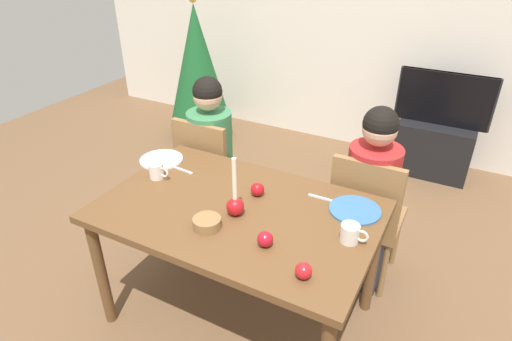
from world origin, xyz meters
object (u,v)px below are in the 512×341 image
Objects in this scene: tv_stand at (433,148)px; plate_right at (355,210)px; plate_left at (161,160)px; person_left_child at (211,161)px; apple_by_right_mug at (257,189)px; chair_right at (366,213)px; mug_left at (157,171)px; apple_near_candle at (304,271)px; apple_by_left_plate at (265,239)px; tv at (445,99)px; christmas_tree at (197,67)px; mug_right at (350,233)px; chair_left at (209,170)px; candle_centerpiece at (235,203)px; bowl_walnuts at (207,223)px; dining_table at (238,222)px; person_right_child at (369,203)px.

plate_right is (-0.18, -2.04, 0.52)m from tv_stand.
plate_right is (1.20, 0.03, 0.00)m from plate_left.
person_left_child is 16.05× the size of apple_by_right_mug.
chair_right is at bearing -1.68° from person_left_child.
apple_near_candle is (1.04, -0.35, -0.01)m from mug_left.
chair_right is 0.43m from plate_right.
plate_left is at bearing 155.52° from apple_by_left_plate.
apple_by_right_mug is (0.70, -0.07, 0.03)m from plate_left.
tv is at bearing 72.45° from apple_by_right_mug.
christmas_tree is (-1.02, 1.33, 0.18)m from person_left_child.
mug_right is (1.13, -0.04, -0.00)m from mug_left.
chair_left is at bearing 180.00° from chair_right.
apple_by_left_plate is at bearing -121.46° from plate_right.
apple_by_left_plate is (-0.45, -2.49, 0.55)m from tv_stand.
christmas_tree is (-2.32, -0.33, 0.04)m from tv.
plate_right is at bearing 11.39° from apple_by_right_mug.
candle_centerpiece is at bearing -127.56° from chair_right.
person_left_child is at bearing 131.18° from candle_centerpiece.
mug_left reaches higher than mug_right.
bowl_walnuts is (-0.76, -2.50, 0.54)m from tv_stand.
chair_right is at bearing -32.53° from christmas_tree.
plate_left is at bearing -178.50° from plate_right.
chair_right is 2.86× the size of candle_centerpiece.
mug_left reaches higher than apple_by_right_mug.
person_right_child is at bearing 50.82° from dining_table.
bowl_walnuts is (-0.57, -0.81, 0.26)m from chair_right.
dining_table is 19.94× the size of apple_near_candle.
person_right_child is 16.12× the size of apple_by_left_plate.
apple_by_left_plate reaches higher than apple_near_candle.
candle_centerpiece reaches higher than plate_right.
tv reaches higher than apple_by_left_plate.
bowl_walnuts is at bearing 169.67° from apple_near_candle.
candle_centerpiece reaches higher than chair_right.
apple_near_candle is (2.09, -2.27, 0.03)m from christmas_tree.
candle_centerpiece is 0.21m from apple_by_right_mug.
mug_right is at bearing 1.27° from dining_table.
chair_right is 1.14× the size of tv.
bowl_walnuts is (0.51, -0.25, -0.02)m from mug_left.
tv is at bearing 85.01° from plate_right.
christmas_tree is at bearing 127.65° from person_left_child.
person_right_child reaches higher than apple_near_candle.
plate_right is 3.57× the size of apple_by_left_plate.
person_right_child is 1.48× the size of tv.
chair_right is 6.67× the size of bowl_walnuts.
plate_right is 2.01× the size of mug_right.
apple_near_candle is 0.97× the size of apple_by_left_plate.
plate_left reaches higher than dining_table.
bowl_walnuts is (-0.06, -0.15, -0.04)m from candle_centerpiece.
candle_centerpiece is 4.34× the size of apple_by_left_plate.
tv_stand is 2.54m from plate_left.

